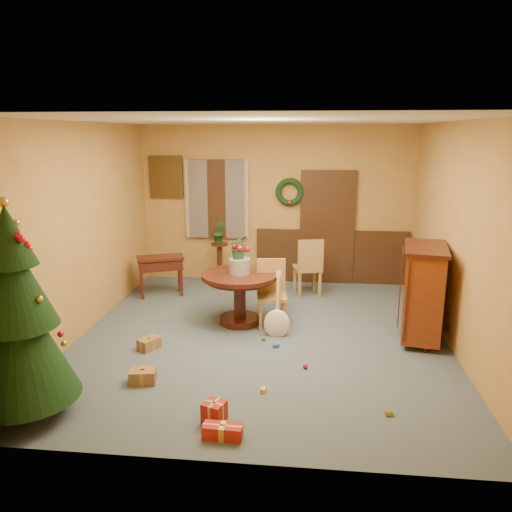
# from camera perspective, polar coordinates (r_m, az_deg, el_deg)

# --- Properties ---
(room_envelope) EXTENTS (5.50, 5.50, 5.50)m
(room_envelope) POSITION_cam_1_polar(r_m,az_deg,el_deg) (9.29, 3.54, 3.75)
(room_envelope) COLOR #3B4C56
(room_envelope) RESTS_ON ground
(dining_table) EXTENTS (1.11, 1.11, 0.76)m
(dining_table) POSITION_cam_1_polar(r_m,az_deg,el_deg) (7.31, -1.88, -3.75)
(dining_table) COLOR black
(dining_table) RESTS_ON floor
(urn) EXTENTS (0.31, 0.31, 0.23)m
(urn) POSITION_cam_1_polar(r_m,az_deg,el_deg) (7.21, -1.90, -1.16)
(urn) COLOR slate
(urn) RESTS_ON dining_table
(centerpiece_plant) EXTENTS (0.32, 0.28, 0.35)m
(centerpiece_plant) POSITION_cam_1_polar(r_m,az_deg,el_deg) (7.14, -1.91, 1.09)
(centerpiece_plant) COLOR #1E4C23
(centerpiece_plant) RESTS_ON urn
(chair_near) EXTENTS (0.48, 0.48, 0.97)m
(chair_near) POSITION_cam_1_polar(r_m,az_deg,el_deg) (7.27, 1.78, -3.96)
(chair_near) COLOR olive
(chair_near) RESTS_ON floor
(chair_far) EXTENTS (0.54, 0.54, 1.01)m
(chair_far) POSITION_cam_1_polar(r_m,az_deg,el_deg) (8.58, 6.03, -1.06)
(chair_far) COLOR olive
(chair_far) RESTS_ON floor
(guitar) EXTENTS (0.44, 0.60, 0.84)m
(guitar) POSITION_cam_1_polar(r_m,az_deg,el_deg) (6.89, 2.43, -5.78)
(guitar) COLOR #F5E4CC
(guitar) RESTS_ON floor
(plant_stand) EXTENTS (0.31, 0.31, 0.81)m
(plant_stand) POSITION_cam_1_polar(r_m,az_deg,el_deg) (9.09, -4.16, -0.43)
(plant_stand) COLOR black
(plant_stand) RESTS_ON floor
(stand_plant) EXTENTS (0.26, 0.23, 0.42)m
(stand_plant) POSITION_cam_1_polar(r_m,az_deg,el_deg) (8.98, -4.22, 2.76)
(stand_plant) COLOR #19471E
(stand_plant) RESTS_ON plant_stand
(christmas_tree) EXTENTS (1.06, 1.06, 2.19)m
(christmas_tree) POSITION_cam_1_polar(r_m,az_deg,el_deg) (5.33, -25.62, -6.24)
(christmas_tree) COLOR #382111
(christmas_tree) RESTS_ON floor
(writing_desk) EXTENTS (0.87, 0.65, 0.69)m
(writing_desk) POSITION_cam_1_polar(r_m,az_deg,el_deg) (8.72, -10.87, -1.16)
(writing_desk) COLOR black
(writing_desk) RESTS_ON floor
(sideboard) EXTENTS (0.71, 1.10, 1.31)m
(sideboard) POSITION_cam_1_polar(r_m,az_deg,el_deg) (7.04, 18.52, -3.76)
(sideboard) COLOR #4F1A09
(sideboard) RESTS_ON floor
(gift_a) EXTENTS (0.32, 0.26, 0.16)m
(gift_a) POSITION_cam_1_polar(r_m,az_deg,el_deg) (5.94, -12.80, -13.22)
(gift_a) COLOR brown
(gift_a) RESTS_ON floor
(gift_b) EXTENTS (0.25, 0.25, 0.20)m
(gift_b) POSITION_cam_1_polar(r_m,az_deg,el_deg) (5.12, -4.79, -17.30)
(gift_b) COLOR maroon
(gift_b) RESTS_ON floor
(gift_c) EXTENTS (0.30, 0.33, 0.15)m
(gift_c) POSITION_cam_1_polar(r_m,az_deg,el_deg) (6.76, -12.13, -9.76)
(gift_c) COLOR brown
(gift_c) RESTS_ON floor
(gift_d) EXTENTS (0.38, 0.17, 0.13)m
(gift_d) POSITION_cam_1_polar(r_m,az_deg,el_deg) (4.90, -3.83, -19.37)
(gift_d) COLOR maroon
(gift_d) RESTS_ON floor
(toy_a) EXTENTS (0.09, 0.08, 0.05)m
(toy_a) POSITION_cam_1_polar(r_m,az_deg,el_deg) (6.67, 2.29, -10.23)
(toy_a) COLOR #2859B1
(toy_a) RESTS_ON floor
(toy_b) EXTENTS (0.06, 0.06, 0.06)m
(toy_b) POSITION_cam_1_polar(r_m,az_deg,el_deg) (6.87, 0.85, -9.41)
(toy_b) COLOR #278F2C
(toy_b) RESTS_ON floor
(toy_c) EXTENTS (0.07, 0.09, 0.05)m
(toy_c) POSITION_cam_1_polar(r_m,az_deg,el_deg) (5.62, 0.84, -15.07)
(toy_c) COLOR gold
(toy_c) RESTS_ON floor
(toy_d) EXTENTS (0.06, 0.06, 0.06)m
(toy_d) POSITION_cam_1_polar(r_m,az_deg,el_deg) (6.14, 5.66, -12.43)
(toy_d) COLOR red
(toy_d) RESTS_ON floor
(toy_e) EXTENTS (0.09, 0.07, 0.05)m
(toy_e) POSITION_cam_1_polar(r_m,az_deg,el_deg) (5.40, 14.91, -16.93)
(toy_e) COLOR gold
(toy_e) RESTS_ON floor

